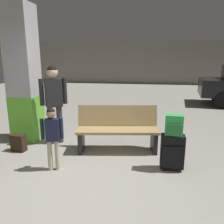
{
  "coord_description": "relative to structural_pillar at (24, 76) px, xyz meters",
  "views": [
    {
      "loc": [
        0.78,
        -2.72,
        1.86
      ],
      "look_at": [
        0.18,
        1.3,
        0.85
      ],
      "focal_mm": 36.48,
      "sensor_mm": 36.0,
      "label": 1
    }
  ],
  "objects": [
    {
      "name": "adult",
      "position": [
        0.72,
        -0.16,
        -0.41
      ],
      "size": [
        0.49,
        0.36,
        1.67
      ],
      "color": "#38383D",
      "rests_on": "ground_plane"
    },
    {
      "name": "child",
      "position": [
        1.16,
        -1.32,
        -0.79
      ],
      "size": [
        0.35,
        0.2,
        1.06
      ],
      "color": "beige",
      "rests_on": "ground_plane"
    },
    {
      "name": "bench",
      "position": [
        2.1,
        -0.35,
        -1.0
      ],
      "size": [
        1.66,
        0.74,
        0.89
      ],
      "color": "tan",
      "rests_on": "ground_plane"
    },
    {
      "name": "backpack_dark_floor",
      "position": [
        0.15,
        -0.69,
        -1.27
      ],
      "size": [
        0.3,
        0.22,
        0.34
      ],
      "color": "black",
      "rests_on": "ground_plane"
    },
    {
      "name": "backpack_bright",
      "position": [
        3.1,
        -1.02,
        -0.67
      ],
      "size": [
        0.29,
        0.21,
        0.34
      ],
      "color": "green",
      "rests_on": "suitcase"
    },
    {
      "name": "structural_pillar",
      "position": [
        0.0,
        0.0,
        0.0
      ],
      "size": [
        0.57,
        0.57,
        2.9
      ],
      "color": "#66C633",
      "rests_on": "ground_plane"
    },
    {
      "name": "suitcase",
      "position": [
        3.1,
        -1.02,
        -1.12
      ],
      "size": [
        0.38,
        0.24,
        0.6
      ],
      "color": "black",
      "rests_on": "ground_plane"
    },
    {
      "name": "ground_plane",
      "position": [
        1.85,
        2.1,
        -1.49
      ],
      "size": [
        18.0,
        18.0,
        0.1
      ],
      "primitive_type": "cube",
      "color": "gray"
    },
    {
      "name": "garage_back_wall",
      "position": [
        1.85,
        10.96,
        -0.04
      ],
      "size": [
        18.0,
        0.12,
        2.8
      ],
      "primitive_type": "cube",
      "color": "gray",
      "rests_on": "ground_plane"
    }
  ]
}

